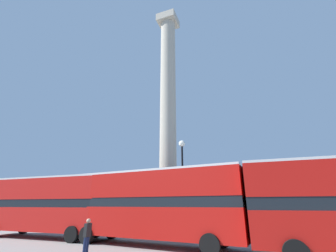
# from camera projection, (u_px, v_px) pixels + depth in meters

# --- Properties ---
(ground_plane) EXTENTS (200.00, 200.00, 0.00)m
(ground_plane) POSITION_uv_depth(u_px,v_px,m) (168.00, 234.00, 18.79)
(ground_plane) COLOR gray
(monument_column) EXTENTS (4.41, 4.41, 24.05)m
(monument_column) POSITION_uv_depth(u_px,v_px,m) (168.00, 132.00, 21.77)
(monument_column) COLOR #ADA593
(monument_column) RESTS_ON ground_plane
(bus_a) EXTENTS (11.46, 3.49, 4.31)m
(bus_a) POSITION_uv_depth(u_px,v_px,m) (152.00, 203.00, 13.92)
(bus_a) COLOR #B7140F
(bus_a) RESTS_ON ground_plane
(bus_b) EXTENTS (10.31, 3.09, 4.28)m
(bus_b) POSITION_uv_depth(u_px,v_px,m) (49.00, 204.00, 17.16)
(bus_b) COLOR red
(bus_b) RESTS_ON ground_plane
(equestrian_statue) EXTENTS (4.64, 4.01, 5.41)m
(equestrian_statue) POSITION_uv_depth(u_px,v_px,m) (287.00, 215.00, 20.55)
(equestrian_statue) COLOR #ADA593
(equestrian_statue) RESTS_ON ground_plane
(street_lamp) EXTENTS (0.47, 0.47, 6.80)m
(street_lamp) POSITION_uv_depth(u_px,v_px,m) (183.00, 178.00, 15.82)
(street_lamp) COLOR black
(street_lamp) RESTS_ON ground_plane
(pedestrian_near_lamp) EXTENTS (0.22, 0.44, 1.62)m
(pedestrian_near_lamp) POSITION_uv_depth(u_px,v_px,m) (87.00, 235.00, 11.06)
(pedestrian_near_lamp) COLOR #192347
(pedestrian_near_lamp) RESTS_ON ground_plane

